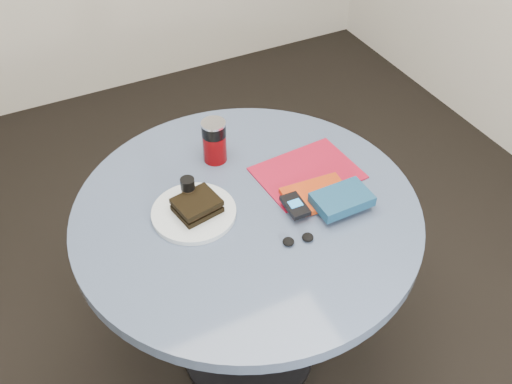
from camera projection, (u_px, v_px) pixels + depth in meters
name	position (u px, v px, depth m)	size (l,w,h in m)	color
ground	(249.00, 351.00, 2.14)	(4.00, 4.00, 0.00)	black
table	(247.00, 246.00, 1.74)	(1.00, 1.00, 0.75)	black
plate	(194.00, 213.00, 1.60)	(0.24, 0.24, 0.02)	silver
sandwich	(197.00, 205.00, 1.58)	(0.13, 0.12, 0.04)	black
soda_can	(214.00, 141.00, 1.74)	(0.08, 0.08, 0.14)	#6B0507
pepper_grinder	(188.00, 191.00, 1.61)	(0.04, 0.04, 0.09)	#4C3620
magazine	(307.00, 173.00, 1.74)	(0.30, 0.22, 0.01)	maroon
red_book	(317.00, 195.00, 1.65)	(0.19, 0.12, 0.02)	#A7310D
novel	(342.00, 199.00, 1.60)	(0.16, 0.10, 0.03)	navy
mp3_player	(295.00, 206.00, 1.59)	(0.06, 0.10, 0.02)	black
headphones	(298.00, 239.00, 1.53)	(0.09, 0.05, 0.02)	black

